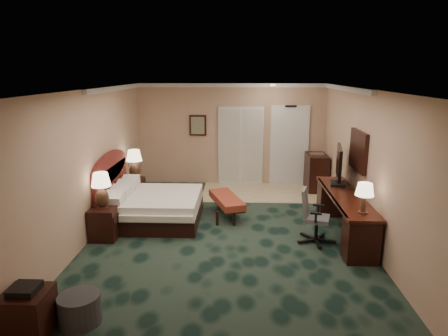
{
  "coord_description": "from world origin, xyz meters",
  "views": [
    {
      "loc": [
        0.22,
        -6.87,
        3.0
      ],
      "look_at": [
        -0.08,
        0.6,
        1.19
      ],
      "focal_mm": 32.0,
      "sensor_mm": 36.0,
      "label": 1
    }
  ],
  "objects_px": {
    "nightstand_far": "(134,190)",
    "lamp_near": "(102,191)",
    "side_table": "(28,313)",
    "ottoman": "(80,309)",
    "minibar": "(316,172)",
    "tv": "(339,166)",
    "desk_chair": "(317,216)",
    "desk": "(344,214)",
    "nightstand_near": "(105,223)",
    "lamp_far": "(134,164)",
    "bed_bench": "(227,206)",
    "bed": "(155,208)"
  },
  "relations": [
    {
      "from": "nightstand_far",
      "to": "lamp_near",
      "type": "bearing_deg",
      "value": -89.76
    },
    {
      "from": "side_table",
      "to": "nightstand_far",
      "type": "bearing_deg",
      "value": 90.53
    },
    {
      "from": "nightstand_far",
      "to": "ottoman",
      "type": "bearing_deg",
      "value": -83.36
    },
    {
      "from": "minibar",
      "to": "tv",
      "type": "bearing_deg",
      "value": -89.87
    },
    {
      "from": "side_table",
      "to": "desk_chair",
      "type": "distance_m",
      "value": 4.72
    },
    {
      "from": "side_table",
      "to": "desk",
      "type": "bearing_deg",
      "value": 35.64
    },
    {
      "from": "nightstand_near",
      "to": "desk_chair",
      "type": "distance_m",
      "value": 3.86
    },
    {
      "from": "nightstand_far",
      "to": "minibar",
      "type": "relative_size",
      "value": 0.58
    },
    {
      "from": "lamp_far",
      "to": "ottoman",
      "type": "height_order",
      "value": "lamp_far"
    },
    {
      "from": "nightstand_far",
      "to": "lamp_far",
      "type": "relative_size",
      "value": 0.79
    },
    {
      "from": "desk",
      "to": "desk_chair",
      "type": "distance_m",
      "value": 0.72
    },
    {
      "from": "lamp_far",
      "to": "tv",
      "type": "relative_size",
      "value": 0.69
    },
    {
      "from": "bed_bench",
      "to": "minibar",
      "type": "bearing_deg",
      "value": 22.89
    },
    {
      "from": "bed",
      "to": "minibar",
      "type": "bearing_deg",
      "value": 33.01
    },
    {
      "from": "nightstand_near",
      "to": "nightstand_far",
      "type": "relative_size",
      "value": 1.08
    },
    {
      "from": "bed_bench",
      "to": "lamp_near",
      "type": "bearing_deg",
      "value": -169.47
    },
    {
      "from": "bed",
      "to": "nightstand_near",
      "type": "height_order",
      "value": "nightstand_near"
    },
    {
      "from": "nightstand_far",
      "to": "lamp_near",
      "type": "distance_m",
      "value": 2.28
    },
    {
      "from": "lamp_near",
      "to": "minibar",
      "type": "distance_m",
      "value": 5.56
    },
    {
      "from": "bed_bench",
      "to": "tv",
      "type": "bearing_deg",
      "value": -24.29
    },
    {
      "from": "bed",
      "to": "nightstand_near",
      "type": "relative_size",
      "value": 3.07
    },
    {
      "from": "ottoman",
      "to": "nightstand_far",
      "type": "bearing_deg",
      "value": 96.64
    },
    {
      "from": "bed",
      "to": "minibar",
      "type": "height_order",
      "value": "minibar"
    },
    {
      "from": "lamp_far",
      "to": "side_table",
      "type": "bearing_deg",
      "value": -89.83
    },
    {
      "from": "nightstand_far",
      "to": "side_table",
      "type": "bearing_deg",
      "value": -89.47
    },
    {
      "from": "lamp_far",
      "to": "desk",
      "type": "height_order",
      "value": "lamp_far"
    },
    {
      "from": "bed_bench",
      "to": "desk_chair",
      "type": "xyz_separation_m",
      "value": [
        1.65,
        -1.28,
        0.27
      ]
    },
    {
      "from": "lamp_far",
      "to": "ottoman",
      "type": "xyz_separation_m",
      "value": [
        0.52,
        -4.73,
        -0.71
      ]
    },
    {
      "from": "bed",
      "to": "nightstand_near",
      "type": "distance_m",
      "value": 1.16
    },
    {
      "from": "lamp_near",
      "to": "tv",
      "type": "xyz_separation_m",
      "value": [
        4.46,
        1.07,
        0.24
      ]
    },
    {
      "from": "nightstand_near",
      "to": "side_table",
      "type": "distance_m",
      "value": 2.79
    },
    {
      "from": "lamp_near",
      "to": "tv",
      "type": "distance_m",
      "value": 4.59
    },
    {
      "from": "lamp_far",
      "to": "desk_chair",
      "type": "distance_m",
      "value": 4.45
    },
    {
      "from": "bed",
      "to": "lamp_far",
      "type": "height_order",
      "value": "lamp_far"
    },
    {
      "from": "nightstand_near",
      "to": "side_table",
      "type": "relative_size",
      "value": 1.08
    },
    {
      "from": "side_table",
      "to": "minibar",
      "type": "relative_size",
      "value": 0.59
    },
    {
      "from": "ottoman",
      "to": "tv",
      "type": "relative_size",
      "value": 0.51
    },
    {
      "from": "ottoman",
      "to": "tv",
      "type": "xyz_separation_m",
      "value": [
        3.92,
        3.59,
        0.98
      ]
    },
    {
      "from": "bed",
      "to": "desk_chair",
      "type": "xyz_separation_m",
      "value": [
        3.1,
        -0.91,
        0.2
      ]
    },
    {
      "from": "ottoman",
      "to": "desk",
      "type": "bearing_deg",
      "value": 36.71
    },
    {
      "from": "side_table",
      "to": "nightstand_near",
      "type": "bearing_deg",
      "value": 90.56
    },
    {
      "from": "bed_bench",
      "to": "ottoman",
      "type": "bearing_deg",
      "value": -133.05
    },
    {
      "from": "desk_chair",
      "to": "minibar",
      "type": "distance_m",
      "value": 3.37
    },
    {
      "from": "lamp_far",
      "to": "bed_bench",
      "type": "relative_size",
      "value": 0.54
    },
    {
      "from": "bed_bench",
      "to": "ottoman",
      "type": "xyz_separation_m",
      "value": [
        -1.67,
        -3.79,
        -0.03
      ]
    },
    {
      "from": "bed_bench",
      "to": "side_table",
      "type": "height_order",
      "value": "side_table"
    },
    {
      "from": "nightstand_near",
      "to": "nightstand_far",
      "type": "xyz_separation_m",
      "value": [
        -0.02,
        2.17,
        -0.02
      ]
    },
    {
      "from": "desk",
      "to": "minibar",
      "type": "xyz_separation_m",
      "value": [
        0.01,
        2.91,
        0.08
      ]
    },
    {
      "from": "side_table",
      "to": "minibar",
      "type": "distance_m",
      "value": 7.52
    },
    {
      "from": "nightstand_near",
      "to": "minibar",
      "type": "relative_size",
      "value": 0.63
    }
  ]
}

